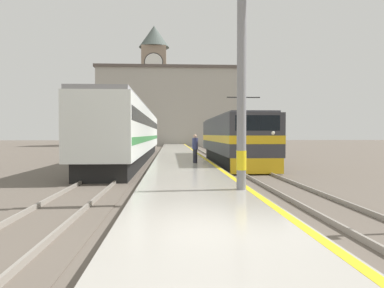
% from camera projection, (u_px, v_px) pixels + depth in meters
% --- Properties ---
extents(ground_plane, '(200.00, 200.00, 0.00)m').
position_uv_depth(ground_plane, '(178.00, 156.00, 36.86)').
color(ground_plane, '#60564C').
extents(platform, '(3.65, 140.00, 0.43)m').
position_uv_depth(platform, '(179.00, 157.00, 31.86)').
color(platform, '#ADA89E').
rests_on(platform, ground).
extents(rail_track_near, '(2.83, 140.00, 0.16)m').
position_uv_depth(rail_track_near, '(222.00, 159.00, 32.08)').
color(rail_track_near, '#60564C').
rests_on(rail_track_near, ground).
extents(rail_track_far, '(2.83, 140.00, 0.16)m').
position_uv_depth(rail_track_far, '(134.00, 159.00, 31.64)').
color(rail_track_far, '#60564C').
rests_on(rail_track_far, ground).
extents(locomotive_train, '(2.92, 15.19, 4.41)m').
position_uv_depth(locomotive_train, '(233.00, 139.00, 26.56)').
color(locomotive_train, black).
rests_on(locomotive_train, ground).
extents(passenger_train, '(2.92, 30.49, 4.17)m').
position_uv_depth(passenger_train, '(133.00, 133.00, 30.45)').
color(passenger_train, black).
rests_on(passenger_train, ground).
extents(catenary_mast, '(2.58, 0.31, 8.38)m').
position_uv_depth(catenary_mast, '(244.00, 55.00, 11.41)').
color(catenary_mast, gray).
rests_on(catenary_mast, platform).
extents(person_on_platform, '(0.34, 0.34, 1.70)m').
position_uv_depth(person_on_platform, '(195.00, 148.00, 22.20)').
color(person_on_platform, '#23232D').
rests_on(person_on_platform, platform).
extents(clock_tower, '(6.05, 6.05, 23.94)m').
position_uv_depth(clock_tower, '(154.00, 81.00, 75.26)').
color(clock_tower, gray).
rests_on(clock_tower, ground).
extents(station_building, '(26.32, 8.22, 14.35)m').
position_uv_depth(station_building, '(169.00, 107.00, 69.36)').
color(station_building, '#A8A399').
rests_on(station_building, ground).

